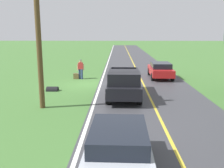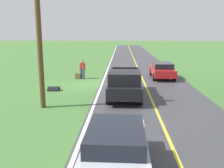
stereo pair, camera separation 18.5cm
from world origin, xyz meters
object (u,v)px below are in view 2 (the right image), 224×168
object	(u,v)px
hitchhiker_walking	(82,68)
sedan_near_oncoming	(162,70)
utility_pole_roadside	(39,27)
pickup_truck_passing	(125,83)
sedan_ahead_same_lane	(115,151)
suitcase_carried	(78,76)

from	to	relation	value
hitchhiker_walking	sedan_near_oncoming	world-z (taller)	hitchhiker_walking
utility_pole_roadside	pickup_truck_passing	bearing A→B (deg)	-153.74
pickup_truck_passing	sedan_near_oncoming	distance (m)	7.92
hitchhiker_walking	sedan_ahead_same_lane	xyz separation A→B (m)	(-3.33, 15.25, -0.23)
pickup_truck_passing	sedan_near_oncoming	bearing A→B (deg)	-116.00
suitcase_carried	sedan_near_oncoming	world-z (taller)	sedan_near_oncoming
sedan_near_oncoming	sedan_ahead_same_lane	bearing A→B (deg)	76.48
sedan_near_oncoming	pickup_truck_passing	bearing A→B (deg)	64.00
pickup_truck_passing	utility_pole_roadside	size ratio (longest dim) A/B	0.62
suitcase_carried	utility_pole_roadside	distance (m)	9.56
hitchhiker_walking	suitcase_carried	size ratio (longest dim) A/B	3.45
sedan_ahead_same_lane	suitcase_carried	bearing A→B (deg)	-76.11
sedan_ahead_same_lane	utility_pole_roadside	distance (m)	8.56
sedan_ahead_same_lane	utility_pole_roadside	size ratio (longest dim) A/B	0.51
pickup_truck_passing	sedan_ahead_same_lane	distance (m)	8.78
pickup_truck_passing	utility_pole_roadside	distance (m)	6.09
hitchhiker_walking	pickup_truck_passing	bearing A→B (deg)	119.57
hitchhiker_walking	sedan_ahead_same_lane	size ratio (longest dim) A/B	0.39
hitchhiker_walking	suitcase_carried	xyz separation A→B (m)	(0.41, 0.11, -0.73)
hitchhiker_walking	sedan_near_oncoming	xyz separation A→B (m)	(-7.15, -0.63, -0.23)
pickup_truck_passing	sedan_ahead_same_lane	size ratio (longest dim) A/B	1.22
hitchhiker_walking	sedan_ahead_same_lane	distance (m)	15.61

